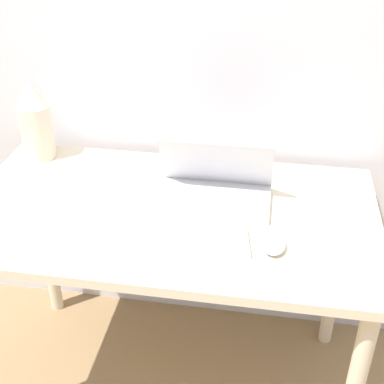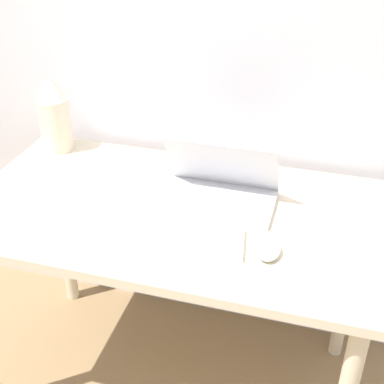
{
  "view_description": "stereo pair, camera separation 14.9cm",
  "coord_description": "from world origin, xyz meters",
  "px_view_note": "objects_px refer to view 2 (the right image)",
  "views": [
    {
      "loc": [
        0.29,
        -0.96,
        1.64
      ],
      "look_at": [
        0.08,
        0.29,
        0.86
      ],
      "focal_mm": 50.0,
      "sensor_mm": 36.0,
      "label": 1
    },
    {
      "loc": [
        0.43,
        -0.93,
        1.64
      ],
      "look_at": [
        0.08,
        0.29,
        0.86
      ],
      "focal_mm": 50.0,
      "sensor_mm": 36.0,
      "label": 2
    }
  ],
  "objects_px": {
    "laptop": "(220,188)",
    "vase": "(54,115)",
    "keyboard": "(163,238)",
    "mouse": "(269,250)"
  },
  "relations": [
    {
      "from": "laptop",
      "to": "vase",
      "type": "distance_m",
      "value": 0.67
    },
    {
      "from": "laptop",
      "to": "keyboard",
      "type": "height_order",
      "value": "laptop"
    },
    {
      "from": "keyboard",
      "to": "mouse",
      "type": "xyz_separation_m",
      "value": [
        0.29,
        0.02,
        0.01
      ]
    },
    {
      "from": "vase",
      "to": "mouse",
      "type": "bearing_deg",
      "value": -25.83
    },
    {
      "from": "keyboard",
      "to": "mouse",
      "type": "bearing_deg",
      "value": 4.5
    },
    {
      "from": "keyboard",
      "to": "vase",
      "type": "xyz_separation_m",
      "value": [
        -0.54,
        0.42,
        0.12
      ]
    },
    {
      "from": "keyboard",
      "to": "vase",
      "type": "distance_m",
      "value": 0.7
    },
    {
      "from": "vase",
      "to": "keyboard",
      "type": "bearing_deg",
      "value": -37.97
    },
    {
      "from": "keyboard",
      "to": "mouse",
      "type": "relative_size",
      "value": 4.74
    },
    {
      "from": "laptop",
      "to": "keyboard",
      "type": "distance_m",
      "value": 0.27
    }
  ]
}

